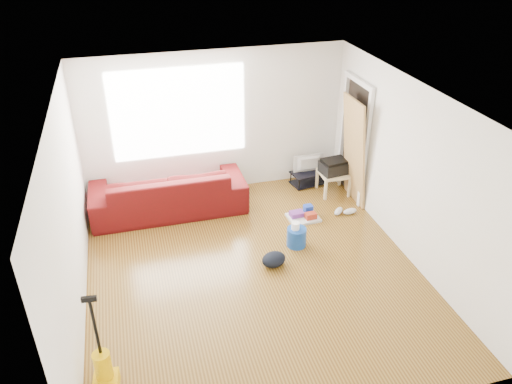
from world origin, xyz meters
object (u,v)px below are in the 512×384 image
object	(u,v)px
bucket	(296,245)
cleaning_tray	(304,215)
tv_stand	(309,177)
side_table	(334,176)
backpack	(274,265)
vacuum	(104,373)
sofa	(170,210)

from	to	relation	value
bucket	cleaning_tray	bearing A→B (deg)	61.50
tv_stand	side_table	xyz separation A→B (m)	(0.30, -0.42, 0.21)
tv_stand	backpack	size ratio (longest dim) A/B	1.94
tv_stand	vacuum	distance (m)	5.20
tv_stand	backpack	world-z (taller)	tv_stand
bucket	cleaning_tray	distance (m)	0.78
tv_stand	cleaning_tray	xyz separation A→B (m)	(-0.49, -1.10, -0.07)
vacuum	backpack	bearing A→B (deg)	39.39
sofa	cleaning_tray	size ratio (longest dim) A/B	4.88
cleaning_tray	side_table	bearing A→B (deg)	40.78
sofa	vacuum	xyz separation A→B (m)	(-1.07, -3.43, 0.23)
sofa	tv_stand	distance (m)	2.60
cleaning_tray	bucket	bearing A→B (deg)	-118.50
sofa	bucket	bearing A→B (deg)	138.60
sofa	bucket	world-z (taller)	sofa
vacuum	side_table	bearing A→B (deg)	45.46
backpack	sofa	bearing A→B (deg)	102.53
sofa	cleaning_tray	bearing A→B (deg)	158.28
backpack	tv_stand	bearing A→B (deg)	37.40
sofa	bucket	size ratio (longest dim) A/B	8.58
tv_stand	bucket	size ratio (longest dim) A/B	2.37
side_table	bucket	distance (m)	1.82
sofa	backpack	bearing A→B (deg)	123.39
tv_stand	vacuum	bearing A→B (deg)	-145.07
side_table	backpack	size ratio (longest dim) A/B	1.40
side_table	cleaning_tray	bearing A→B (deg)	-139.22
sofa	side_table	bearing A→B (deg)	177.09
side_table	vacuum	size ratio (longest dim) A/B	0.41
side_table	sofa	bearing A→B (deg)	177.09
tv_stand	backpack	xyz separation A→B (m)	(-1.33, -2.16, -0.13)
side_table	bucket	bearing A→B (deg)	-130.43
bucket	tv_stand	bearing A→B (deg)	64.15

